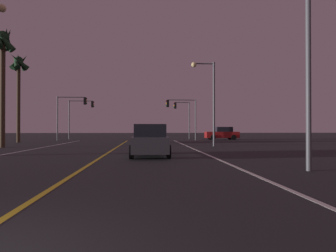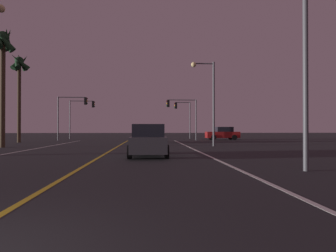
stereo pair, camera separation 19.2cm
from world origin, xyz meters
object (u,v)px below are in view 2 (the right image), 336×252
(palm_tree_left_far, at_px, (19,71))
(traffic_light_far_right, at_px, (183,112))
(car_lead_same_lane, at_px, (148,141))
(palm_tree_left_mid, at_px, (3,50))
(street_lamp_right_far, at_px, (208,92))
(traffic_light_far_left, at_px, (82,110))
(car_ahead_far, at_px, (151,135))
(street_lamp_right_near, at_px, (289,16))
(car_crossing_side, at_px, (223,134))
(traffic_light_near_left, at_px, (73,108))
(traffic_light_near_right, at_px, (181,110))

(palm_tree_left_far, bearing_deg, traffic_light_far_right, 28.57)
(car_lead_same_lane, relative_size, palm_tree_left_mid, 0.45)
(street_lamp_right_far, bearing_deg, traffic_light_far_left, -51.70)
(car_lead_same_lane, relative_size, car_ahead_far, 1.00)
(traffic_light_far_right, height_order, street_lamp_right_near, street_lamp_right_near)
(car_crossing_side, distance_m, palm_tree_left_mid, 26.56)
(street_lamp_right_far, height_order, palm_tree_left_far, palm_tree_left_far)
(car_ahead_far, bearing_deg, palm_tree_left_mid, 121.83)
(traffic_light_near_left, distance_m, traffic_light_far_left, 5.50)
(palm_tree_left_mid, distance_m, palm_tree_left_far, 8.90)
(car_lead_same_lane, relative_size, traffic_light_near_right, 0.84)
(car_lead_same_lane, xyz_separation_m, traffic_light_near_left, (-9.28, 21.40, 3.19))
(traffic_light_far_right, height_order, traffic_light_far_left, traffic_light_far_left)
(traffic_light_far_right, bearing_deg, car_lead_same_lane, 79.62)
(car_lead_same_lane, xyz_separation_m, street_lamp_right_far, (4.98, 8.77, 3.72))
(car_crossing_side, bearing_deg, palm_tree_left_far, 14.51)
(car_ahead_far, bearing_deg, traffic_light_far_right, -22.06)
(car_lead_same_lane, distance_m, street_lamp_right_near, 8.87)
(palm_tree_left_mid, bearing_deg, palm_tree_left_far, 105.29)
(car_crossing_side, bearing_deg, street_lamp_right_near, 80.32)
(traffic_light_near_left, height_order, palm_tree_left_far, palm_tree_left_far)
(traffic_light_far_right, xyz_separation_m, palm_tree_left_far, (-18.61, -10.13, 3.68))
(car_crossing_side, height_order, traffic_light_near_left, traffic_light_near_left)
(traffic_light_far_left, bearing_deg, car_crossing_side, -12.02)
(street_lamp_right_near, relative_size, palm_tree_left_far, 0.90)
(car_crossing_side, height_order, palm_tree_left_far, palm_tree_left_far)
(car_lead_same_lane, distance_m, traffic_light_near_left, 23.54)
(traffic_light_far_right, bearing_deg, street_lamp_right_far, 90.17)
(car_lead_same_lane, bearing_deg, palm_tree_left_far, 39.22)
(car_crossing_side, relative_size, palm_tree_left_mid, 0.45)
(street_lamp_right_far, bearing_deg, traffic_light_near_right, -86.17)
(car_lead_same_lane, distance_m, car_crossing_side, 24.83)
(traffic_light_far_right, distance_m, traffic_light_far_left, 14.26)
(car_lead_same_lane, distance_m, traffic_light_far_right, 27.52)
(traffic_light_near_left, relative_size, traffic_light_far_right, 1.01)
(traffic_light_far_right, height_order, palm_tree_left_far, palm_tree_left_far)
(street_lamp_right_near, distance_m, palm_tree_left_mid, 21.55)
(traffic_light_far_right, relative_size, palm_tree_left_far, 0.56)
(car_crossing_side, bearing_deg, traffic_light_near_right, 14.28)
(car_crossing_side, relative_size, traffic_light_far_right, 0.81)
(traffic_light_near_left, distance_m, palm_tree_left_mid, 13.84)
(street_lamp_right_far, relative_size, palm_tree_left_mid, 0.74)
(street_lamp_right_near, bearing_deg, street_lamp_right_far, -90.41)
(traffic_light_near_left, bearing_deg, car_crossing_side, 4.31)
(traffic_light_near_right, relative_size, street_lamp_right_near, 0.60)
(traffic_light_near_right, bearing_deg, traffic_light_far_right, -98.20)
(street_lamp_right_near, bearing_deg, traffic_light_far_left, -66.55)
(car_lead_same_lane, xyz_separation_m, street_lamp_right_near, (4.87, -5.85, 4.54))
(traffic_light_near_right, bearing_deg, car_ahead_far, 57.22)
(car_lead_same_lane, distance_m, traffic_light_near_right, 22.00)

